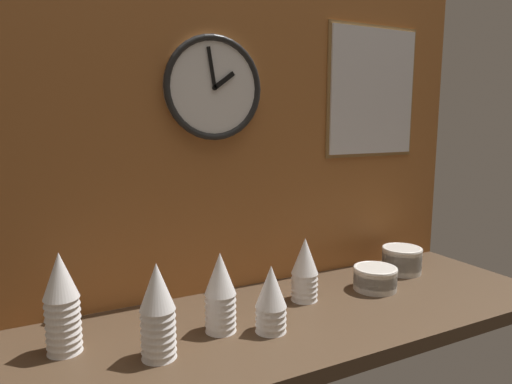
{
  "coord_description": "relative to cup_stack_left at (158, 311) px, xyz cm",
  "views": [
    {
      "loc": [
        -66.5,
        -103.5,
        54.24
      ],
      "look_at": [
        -11.33,
        4.0,
        34.63
      ],
      "focal_mm": 32.0,
      "sensor_mm": 36.0,
      "label": 1
    }
  ],
  "objects": [
    {
      "name": "ground_plane",
      "position": [
        41.89,
        6.9,
        -13.27
      ],
      "size": [
        160.0,
        56.0,
        4.0
      ],
      "primitive_type": "cube",
      "color": "#4C3826"
    },
    {
      "name": "cup_stack_left",
      "position": [
        0.0,
        0.0,
        0.0
      ],
      "size": [
        8.13,
        8.13,
        22.54
      ],
      "color": "white",
      "rests_on": "ground_plane"
    },
    {
      "name": "bowl_stack_right",
      "position": [
        72.99,
        10.04,
        -7.3
      ],
      "size": [
        13.91,
        13.91,
        7.37
      ],
      "color": "beige",
      "rests_on": "ground_plane"
    },
    {
      "name": "cup_stack_center_left",
      "position": [
        17.74,
        5.85,
        -0.83
      ],
      "size": [
        8.13,
        8.13,
        20.88
      ],
      "color": "white",
      "rests_on": "ground_plane"
    },
    {
      "name": "wall_clock",
      "position": [
        26.62,
        30.36,
        51.71
      ],
      "size": [
        30.44,
        2.7,
        30.44
      ],
      "color": "white"
    },
    {
      "name": "cup_stack_center_right",
      "position": [
        48.11,
        13.15,
        -1.66
      ],
      "size": [
        8.13,
        8.13,
        19.22
      ],
      "color": "white",
      "rests_on": "ground_plane"
    },
    {
      "name": "cup_stack_far_left",
      "position": [
        -19.01,
        12.66,
        0.83
      ],
      "size": [
        8.13,
        8.13,
        24.2
      ],
      "color": "white",
      "rests_on": "ground_plane"
    },
    {
      "name": "bowl_stack_far_right",
      "position": [
        92.57,
        18.34,
        -6.41
      ],
      "size": [
        13.91,
        13.91,
        9.15
      ],
      "color": "beige",
      "rests_on": "ground_plane"
    },
    {
      "name": "wall_tiled_back",
      "position": [
        41.89,
        33.4,
        41.23
      ],
      "size": [
        160.0,
        3.0,
        105.0
      ],
      "color": "#A3602D",
      "rests_on": "ground_plane"
    },
    {
      "name": "menu_board",
      "position": [
        87.42,
        31.25,
        52.15
      ],
      "size": [
        38.95,
        1.32,
        45.67
      ],
      "color": "olive"
    },
    {
      "name": "cup_stack_center",
      "position": [
        29.14,
        -0.23,
        -2.49
      ],
      "size": [
        8.13,
        8.13,
        17.57
      ],
      "color": "white",
      "rests_on": "ground_plane"
    }
  ]
}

